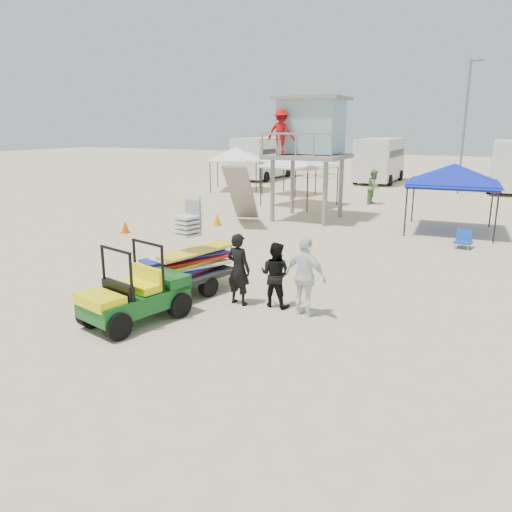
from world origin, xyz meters
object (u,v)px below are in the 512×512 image
at_px(man_left, 239,269).
at_px(canopy_blue, 454,167).
at_px(utility_cart, 133,288).
at_px(lifeguard_tower, 308,131).
at_px(surf_trailer, 192,258).

bearing_deg(man_left, canopy_blue, -99.25).
height_order(utility_cart, canopy_blue, canopy_blue).
bearing_deg(utility_cart, canopy_blue, 68.67).
height_order(utility_cart, lifeguard_tower, lifeguard_tower).
bearing_deg(lifeguard_tower, surf_trailer, -84.64).
xyz_separation_m(utility_cart, lifeguard_tower, (-1.05, 13.55, 3.15)).
relative_size(man_left, lifeguard_tower, 0.33).
bearing_deg(lifeguard_tower, utility_cart, -85.57).
distance_m(man_left, lifeguard_tower, 12.19).
distance_m(surf_trailer, lifeguard_tower, 11.67).
relative_size(surf_trailer, lifeguard_tower, 0.49).
distance_m(lifeguard_tower, canopy_blue, 6.41).
relative_size(utility_cart, canopy_blue, 0.69).
relative_size(surf_trailer, man_left, 1.50).
xyz_separation_m(man_left, lifeguard_tower, (-2.57, 11.52, 3.08)).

